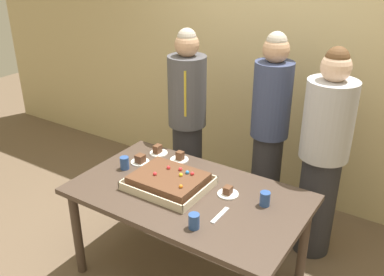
% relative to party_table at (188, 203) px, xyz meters
% --- Properties ---
extents(ground_plane, '(12.00, 12.00, 0.00)m').
position_rel_party_table_xyz_m(ground_plane, '(0.00, 0.00, -0.68)').
color(ground_plane, brown).
extents(interior_back_panel, '(8.00, 0.12, 3.00)m').
position_rel_party_table_xyz_m(interior_back_panel, '(0.00, 1.60, 0.82)').
color(interior_back_panel, '#CCB784').
rests_on(interior_back_panel, ground_plane).
extents(party_table, '(1.66, 0.98, 0.77)m').
position_rel_party_table_xyz_m(party_table, '(0.00, 0.00, 0.00)').
color(party_table, '#47382D').
rests_on(party_table, ground_plane).
extents(sheet_cake, '(0.56, 0.46, 0.12)m').
position_rel_party_table_xyz_m(sheet_cake, '(-0.16, -0.01, 0.14)').
color(sheet_cake, beige).
rests_on(sheet_cake, party_table).
extents(plated_slice_near_left, '(0.15, 0.15, 0.08)m').
position_rel_party_table_xyz_m(plated_slice_near_left, '(-0.32, 0.37, 0.11)').
color(plated_slice_near_left, white).
rests_on(plated_slice_near_left, party_table).
extents(plated_slice_near_right, '(0.15, 0.15, 0.07)m').
position_rel_party_table_xyz_m(plated_slice_near_right, '(-0.56, 0.16, 0.12)').
color(plated_slice_near_right, white).
rests_on(plated_slice_near_right, party_table).
extents(plated_slice_far_left, '(0.15, 0.15, 0.08)m').
position_rel_party_table_xyz_m(plated_slice_far_left, '(-0.54, 0.37, 0.12)').
color(plated_slice_far_left, white).
rests_on(plated_slice_far_left, party_table).
extents(plated_slice_far_right, '(0.15, 0.15, 0.07)m').
position_rel_party_table_xyz_m(plated_slice_far_right, '(0.25, 0.13, 0.11)').
color(plated_slice_far_right, white).
rests_on(plated_slice_far_right, party_table).
extents(drink_cup_nearest, '(0.07, 0.07, 0.10)m').
position_rel_party_table_xyz_m(drink_cup_nearest, '(-0.61, 0.02, 0.14)').
color(drink_cup_nearest, '#2D5199').
rests_on(drink_cup_nearest, party_table).
extents(drink_cup_middle, '(0.07, 0.07, 0.10)m').
position_rel_party_table_xyz_m(drink_cup_middle, '(0.26, -0.32, 0.14)').
color(drink_cup_middle, '#2D5199').
rests_on(drink_cup_middle, party_table).
extents(drink_cup_far_end, '(0.07, 0.07, 0.10)m').
position_rel_party_table_xyz_m(drink_cup_far_end, '(0.52, 0.15, 0.14)').
color(drink_cup_far_end, '#2D5199').
rests_on(drink_cup_far_end, party_table).
extents(cake_server_utensil, '(0.03, 0.20, 0.01)m').
position_rel_party_table_xyz_m(cake_server_utensil, '(0.33, -0.12, 0.09)').
color(cake_server_utensil, silver).
rests_on(cake_server_utensil, party_table).
extents(person_serving_front, '(0.32, 0.32, 1.77)m').
position_rel_party_table_xyz_m(person_serving_front, '(0.18, 0.98, 0.25)').
color(person_serving_front, '#28282D').
rests_on(person_serving_front, ground_plane).
extents(person_green_shirt_behind, '(0.34, 0.34, 1.74)m').
position_rel_party_table_xyz_m(person_green_shirt_behind, '(-0.56, 0.83, 0.22)').
color(person_green_shirt_behind, '#28282D').
rests_on(person_green_shirt_behind, ground_plane).
extents(person_striped_tie_right, '(0.38, 0.38, 1.74)m').
position_rel_party_table_xyz_m(person_striped_tie_right, '(0.69, 0.86, 0.21)').
color(person_striped_tie_right, '#28282D').
rests_on(person_striped_tie_right, ground_plane).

